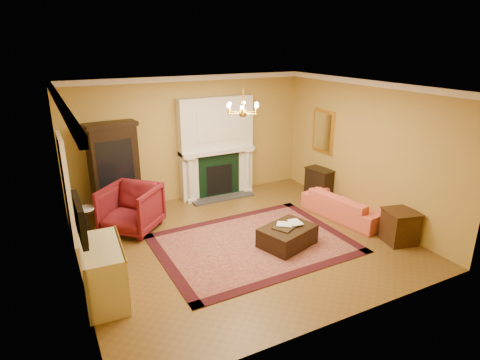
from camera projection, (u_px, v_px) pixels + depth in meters
floor at (243, 242)px, 7.96m from camera, size 6.00×5.50×0.02m
ceiling at (243, 86)px, 6.96m from camera, size 6.00×5.50×0.02m
wall_back at (191, 139)px, 9.78m from camera, size 6.00×0.02×3.00m
wall_front at (342, 227)px, 5.14m from camera, size 6.00×0.02×3.00m
wall_left at (69, 196)px, 6.16m from camera, size 0.02×5.50×3.00m
wall_right at (365, 150)px, 8.76m from camera, size 0.02×5.50×3.00m
fireplace at (216, 150)px, 9.98m from camera, size 1.90×0.70×2.50m
crown_molding at (220, 85)px, 7.79m from camera, size 6.00×5.50×0.12m
doorway at (67, 189)px, 7.77m from camera, size 0.08×1.05×2.10m
tv_panel at (80, 219)px, 5.74m from camera, size 0.09×0.95×0.58m
gilt_mirror at (323, 131)px, 9.86m from camera, size 0.06×0.76×1.05m
chandelier at (243, 110)px, 7.10m from camera, size 0.63×0.55×0.53m
oriental_rug at (253, 243)px, 7.84m from camera, size 3.71×2.81×0.01m
china_cabinet at (115, 172)px, 8.89m from camera, size 1.07×0.60×2.02m
wingback_armchair at (131, 206)px, 8.24m from camera, size 1.43×1.42×1.07m
pedestal_table at (86, 221)px, 7.96m from camera, size 0.37×0.37×0.65m
commode at (103, 273)px, 6.05m from camera, size 0.64×1.24×0.90m
coral_sofa at (345, 202)px, 8.90m from camera, size 0.88×2.01×0.76m
end_table at (400, 227)px, 7.82m from camera, size 0.66×0.66×0.63m
console_table at (319, 184)px, 10.03m from camera, size 0.48×0.71×0.74m
leather_ottoman at (287, 236)px, 7.72m from camera, size 1.19×1.01×0.38m
ottoman_tray at (285, 227)px, 7.64m from camera, size 0.56×0.52×0.03m
book_a at (284, 221)px, 7.52m from camera, size 0.16×0.19×0.29m
book_b at (291, 217)px, 7.68m from camera, size 0.22×0.04×0.30m
topiary_left at (186, 142)px, 9.50m from camera, size 0.18×0.18×0.48m
topiary_right at (241, 136)px, 10.13m from camera, size 0.18×0.18×0.48m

